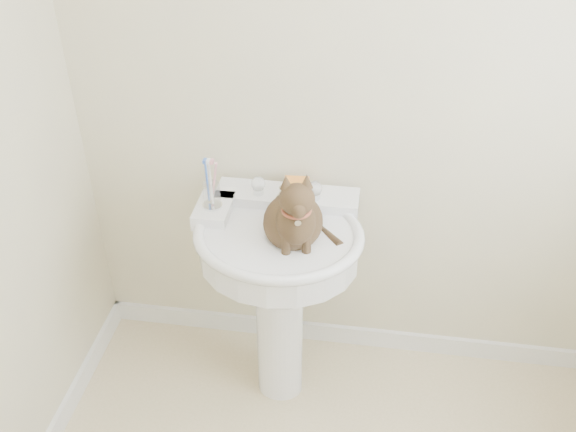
% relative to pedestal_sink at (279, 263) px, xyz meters
% --- Properties ---
extents(wall_back, '(2.20, 0.00, 2.50)m').
position_rel_pedestal_sink_xyz_m(wall_back, '(0.30, 0.29, 0.60)').
color(wall_back, beige).
rests_on(wall_back, ground).
extents(baseboard_back, '(2.20, 0.02, 0.09)m').
position_rel_pedestal_sink_xyz_m(baseboard_back, '(0.30, 0.28, -0.60)').
color(baseboard_back, white).
rests_on(baseboard_back, floor).
extents(pedestal_sink, '(0.60, 0.59, 0.83)m').
position_rel_pedestal_sink_xyz_m(pedestal_sink, '(0.00, 0.00, 0.00)').
color(pedestal_sink, white).
rests_on(pedestal_sink, floor).
extents(faucet, '(0.28, 0.12, 0.14)m').
position_rel_pedestal_sink_xyz_m(faucet, '(0.00, 0.15, 0.22)').
color(faucet, silver).
rests_on(faucet, pedestal_sink).
extents(soap_bar, '(0.09, 0.06, 0.03)m').
position_rel_pedestal_sink_xyz_m(soap_bar, '(0.03, 0.23, 0.19)').
color(soap_bar, orange).
rests_on(soap_bar, pedestal_sink).
extents(toothbrush_cup, '(0.07, 0.07, 0.19)m').
position_rel_pedestal_sink_xyz_m(toothbrush_cup, '(-0.24, 0.07, 0.23)').
color(toothbrush_cup, silver).
rests_on(toothbrush_cup, pedestal_sink).
extents(cat, '(0.22, 0.28, 0.40)m').
position_rel_pedestal_sink_xyz_m(cat, '(0.06, -0.03, 0.22)').
color(cat, '#503D22').
rests_on(cat, pedestal_sink).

